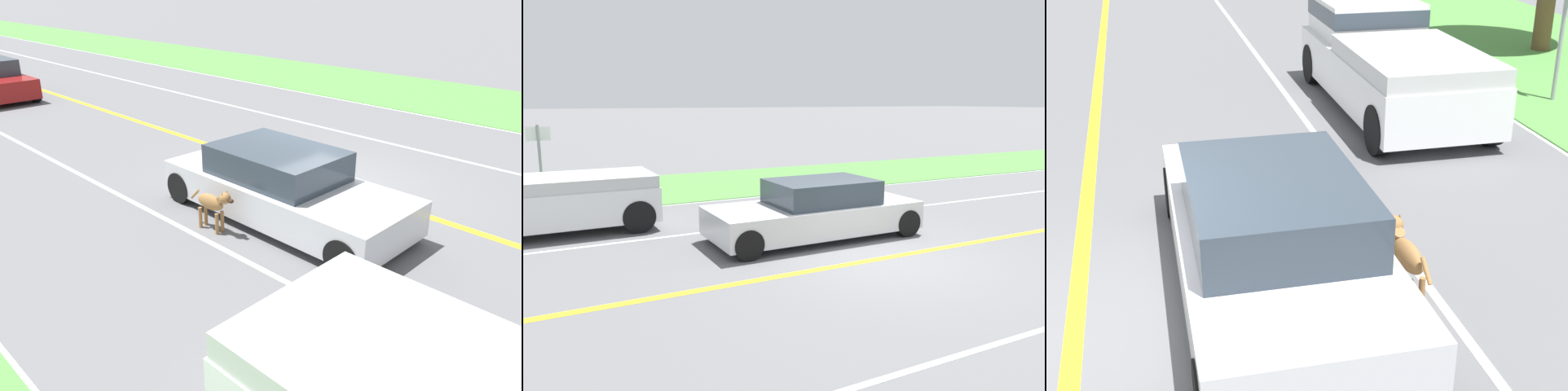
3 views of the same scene
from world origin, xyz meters
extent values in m
plane|color=#5B5B5E|center=(0.00, 0.00, 0.00)|extent=(400.00, 400.00, 0.00)
cube|color=yellow|center=(0.00, 0.00, 0.00)|extent=(0.18, 160.00, 0.01)
cube|color=white|center=(7.00, 0.00, 0.00)|extent=(0.14, 160.00, 0.01)
cube|color=white|center=(3.50, 0.00, 0.00)|extent=(0.10, 160.00, 0.01)
cube|color=#4C843D|center=(10.00, 0.00, 0.01)|extent=(6.00, 160.00, 0.03)
cube|color=silver|center=(1.94, 0.44, 0.47)|extent=(1.86, 4.70, 0.61)
cube|color=#2D3842|center=(1.94, 0.25, 1.04)|extent=(1.60, 2.26, 0.53)
cylinder|color=black|center=(2.79, 2.40, 0.31)|extent=(0.22, 0.61, 0.61)
cylinder|color=black|center=(2.79, -1.51, 0.31)|extent=(0.22, 0.61, 0.61)
cylinder|color=black|center=(1.10, 2.40, 0.31)|extent=(0.22, 0.61, 0.61)
cylinder|color=black|center=(1.10, -1.51, 0.31)|extent=(0.22, 0.61, 0.61)
ellipsoid|color=olive|center=(3.16, -0.16, 0.52)|extent=(0.23, 0.60, 0.28)
cylinder|color=olive|center=(3.21, 0.05, 0.19)|extent=(0.06, 0.06, 0.38)
cylinder|color=olive|center=(3.25, -0.35, 0.19)|extent=(0.06, 0.06, 0.38)
cylinder|color=olive|center=(3.08, 0.04, 0.19)|extent=(0.06, 0.06, 0.38)
cylinder|color=olive|center=(3.12, -0.36, 0.19)|extent=(0.06, 0.06, 0.38)
cylinder|color=olive|center=(3.14, 0.09, 0.63)|extent=(0.13, 0.17, 0.16)
sphere|color=olive|center=(3.13, 0.19, 0.69)|extent=(0.21, 0.21, 0.20)
ellipsoid|color=#331E14|center=(3.12, 0.33, 0.68)|extent=(0.10, 0.10, 0.08)
cone|color=brown|center=(3.19, 0.19, 0.76)|extent=(0.07, 0.07, 0.09)
cone|color=brown|center=(3.08, 0.18, 0.76)|extent=(0.07, 0.07, 0.09)
cylinder|color=olive|center=(3.20, -0.54, 0.57)|extent=(0.06, 0.22, 0.22)
cube|color=silver|center=(5.10, 5.89, 0.63)|extent=(1.99, 5.21, 0.80)
cube|color=beige|center=(5.10, 4.80, 1.17)|extent=(1.95, 2.96, 0.28)
cylinder|color=black|center=(6.01, 3.82, 0.38)|extent=(0.22, 0.76, 0.76)
cylinder|color=black|center=(4.19, 3.82, 0.38)|extent=(0.22, 0.76, 0.76)
cylinder|color=gray|center=(8.22, 5.68, 1.19)|extent=(0.08, 0.08, 2.37)
cube|color=white|center=(8.28, 5.68, 2.12)|extent=(0.03, 0.64, 0.40)
camera|label=1|loc=(8.21, 6.10, 4.03)|focal=35.00mm
camera|label=2|loc=(-7.57, 6.08, 3.04)|focal=35.00mm
camera|label=3|loc=(0.81, -5.89, 3.92)|focal=50.00mm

